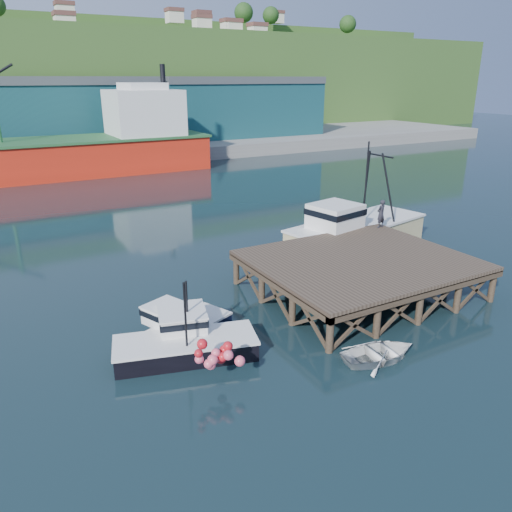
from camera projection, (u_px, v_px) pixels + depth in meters
ground at (279, 312)px, 27.09m from camera, size 300.00×300.00×0.00m
wharf at (362, 262)px, 28.82m from camera, size 12.00×10.00×2.62m
far_quay at (61, 147)px, 84.23m from camera, size 160.00×40.00×2.00m
warehouse_mid at (62, 115)px, 78.27m from camera, size 28.00×16.00×9.00m
warehouse_right at (232, 109)px, 92.09m from camera, size 30.00×16.00×9.00m
cargo_ship at (16, 152)px, 61.49m from camera, size 55.50×10.00×13.75m
hillside at (31, 83)px, 105.49m from camera, size 220.00×50.00×22.00m
boat_navy at (177, 329)px, 23.84m from camera, size 5.70×3.99×3.36m
boat_black at (185, 340)px, 22.72m from camera, size 6.78×5.62×3.95m
trawler at (354, 227)px, 36.74m from camera, size 12.22×6.38×7.79m
dinghy at (380, 353)px, 22.37m from camera, size 3.87×3.00×0.74m
dockworker at (381, 214)px, 34.57m from camera, size 0.78×0.58×1.97m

